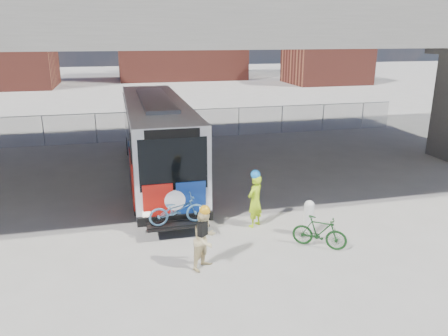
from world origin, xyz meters
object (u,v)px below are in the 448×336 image
object	(u,v)px
bus	(156,132)
cyclist_tan	(205,239)
bike_parked	(319,232)
cyclist_hivis	(255,199)
bollard	(309,217)

from	to	relation	value
bus	cyclist_tan	bearing A→B (deg)	-86.75
bus	bike_parked	xyz separation A→B (m)	(4.18, -8.32, -1.60)
bus	cyclist_hivis	distance (m)	6.96
bus	cyclist_tan	distance (m)	8.79
cyclist_hivis	bike_parked	distance (m)	2.53
bollard	bike_parked	distance (m)	0.88
bus	bollard	xyz separation A→B (m)	(4.20, -7.45, -1.45)
cyclist_hivis	cyclist_tan	world-z (taller)	cyclist_hivis
cyclist_hivis	bike_parked	size ratio (longest dim) A/B	1.20
bollard	cyclist_hivis	world-z (taller)	cyclist_hivis
bollard	cyclist_tan	xyz separation A→B (m)	(-3.71, -1.24, 0.24)
bike_parked	cyclist_tan	bearing A→B (deg)	132.09
bus	bollard	size ratio (longest dim) A/B	10.47
bollard	bike_parked	xyz separation A→B (m)	(-0.02, -0.87, -0.15)
bike_parked	bollard	bearing A→B (deg)	35.03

